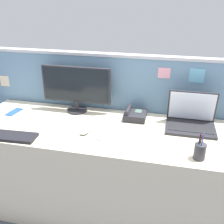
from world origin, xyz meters
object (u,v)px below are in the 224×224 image
at_px(computer_mouse_right_hand, 85,131).
at_px(cell_phone_blue_case, 14,112).
at_px(desktop_monitor, 76,87).
at_px(pen_cup, 200,151).
at_px(cell_phone_silver_slab, 107,136).
at_px(laptop, 191,119).
at_px(desk_phone, 135,115).
at_px(keyboard_main, 9,136).

bearing_deg(computer_mouse_right_hand, cell_phone_blue_case, 175.59).
height_order(desktop_monitor, pen_cup, desktop_monitor).
bearing_deg(cell_phone_silver_slab, laptop, 58.84).
distance_m(desk_phone, cell_phone_blue_case, 1.02).
distance_m(laptop, pen_cup, 0.43).
bearing_deg(computer_mouse_right_hand, pen_cup, 1.87).
relative_size(keyboard_main, pen_cup, 2.06).
height_order(desk_phone, cell_phone_silver_slab, desk_phone).
bearing_deg(pen_cup, computer_mouse_right_hand, 169.60).
height_order(desktop_monitor, cell_phone_silver_slab, desktop_monitor).
xyz_separation_m(computer_mouse_right_hand, cell_phone_blue_case, (-0.70, 0.21, -0.01)).
bearing_deg(cell_phone_silver_slab, pen_cup, 19.72).
relative_size(computer_mouse_right_hand, cell_phone_blue_case, 0.65).
bearing_deg(computer_mouse_right_hand, keyboard_main, -148.38).
height_order(desk_phone, cell_phone_blue_case, desk_phone).
bearing_deg(pen_cup, cell_phone_silver_slab, 168.02).
bearing_deg(cell_phone_silver_slab, keyboard_main, -134.62).
xyz_separation_m(desk_phone, cell_phone_blue_case, (-1.02, -0.11, -0.03)).
xyz_separation_m(laptop, desk_phone, (-0.43, 0.04, -0.03)).
bearing_deg(cell_phone_blue_case, cell_phone_silver_slab, -6.58).
relative_size(desk_phone, cell_phone_silver_slab, 1.17).
relative_size(computer_mouse_right_hand, cell_phone_silver_slab, 0.65).
xyz_separation_m(desktop_monitor, cell_phone_silver_slab, (0.36, -0.38, -0.21)).
distance_m(desktop_monitor, keyboard_main, 0.66).
xyz_separation_m(laptop, computer_mouse_right_hand, (-0.75, -0.28, -0.05)).
height_order(desktop_monitor, keyboard_main, desktop_monitor).
height_order(laptop, desk_phone, laptop).
distance_m(keyboard_main, computer_mouse_right_hand, 0.53).
height_order(computer_mouse_right_hand, cell_phone_blue_case, computer_mouse_right_hand).
bearing_deg(desk_phone, computer_mouse_right_hand, -134.20).
relative_size(desktop_monitor, laptop, 1.62).
relative_size(desktop_monitor, computer_mouse_right_hand, 5.83).
relative_size(desk_phone, computer_mouse_right_hand, 1.80).
bearing_deg(desktop_monitor, laptop, -4.92).
relative_size(laptop, computer_mouse_right_hand, 3.60).
distance_m(desk_phone, keyboard_main, 0.96).
distance_m(cell_phone_blue_case, cell_phone_silver_slab, 0.90).
height_order(keyboard_main, cell_phone_silver_slab, keyboard_main).
bearing_deg(cell_phone_blue_case, computer_mouse_right_hand, -8.85).
relative_size(desktop_monitor, keyboard_main, 1.50).
xyz_separation_m(cell_phone_blue_case, cell_phone_silver_slab, (0.87, -0.22, 0.00)).
height_order(laptop, cell_phone_blue_case, laptop).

